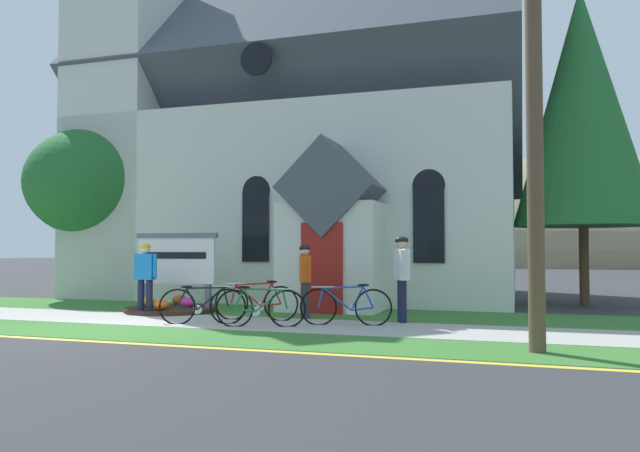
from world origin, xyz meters
TOP-DOWN VIEW (x-y plane):
  - ground at (0.00, 4.00)m, footprint 140.00×140.00m
  - sidewalk_slab at (0.83, 1.58)m, footprint 32.00×2.10m
  - grass_verge at (0.83, -0.35)m, footprint 32.00×1.77m
  - church_lawn at (0.83, 3.98)m, footprint 24.00×2.69m
  - curb_paint_stripe at (0.83, -1.38)m, footprint 28.00×0.16m
  - church_building at (0.37, 9.07)m, footprint 13.63×9.89m
  - church_sign at (-0.36, 3.30)m, footprint 2.13×0.22m
  - flower_bed at (-0.38, 3.08)m, footprint 2.14×2.14m
  - bicycle_blue at (2.27, 2.10)m, footprint 1.82×0.23m
  - bicycle_silver at (4.28, 1.86)m, footprint 1.78×0.41m
  - bicycle_white at (2.78, 1.12)m, footprint 1.67×0.53m
  - bicycle_black at (1.51, 1.17)m, footprint 1.61×0.67m
  - cyclist_in_yellow_jersey at (3.11, 2.77)m, footprint 0.38×0.73m
  - cyclist_in_blue_jersey at (-0.55, 2.29)m, footprint 0.64×0.26m
  - cyclist_in_orange_jersey at (5.24, 2.61)m, footprint 0.40×0.80m
  - utility_pole at (7.64, -0.27)m, footprint 3.12×0.28m
  - roadside_conifer at (9.15, 7.79)m, footprint 3.56×3.56m
  - yard_deciduous_tree at (-5.11, 6.19)m, footprint 4.01×4.01m
  - distant_hill at (10.10, 60.42)m, footprint 93.66×42.46m

SIDE VIEW (x-z plane):
  - ground at x=0.00m, z-range 0.00..0.00m
  - distant_hill at x=10.10m, z-range -10.91..10.91m
  - curb_paint_stripe at x=0.83m, z-range 0.00..0.01m
  - grass_verge at x=0.83m, z-range 0.00..0.01m
  - church_lawn at x=0.83m, z-range 0.00..0.01m
  - sidewalk_slab at x=0.83m, z-range 0.00..0.01m
  - flower_bed at x=-0.38m, z-range -0.08..0.26m
  - bicycle_black at x=1.51m, z-range -0.02..0.77m
  - bicycle_white at x=2.78m, z-range -0.02..0.78m
  - bicycle_silver at x=4.28m, z-range -0.04..0.80m
  - bicycle_blue at x=2.27m, z-range -0.04..0.81m
  - cyclist_in_yellow_jersey at x=3.11m, z-range 0.12..1.70m
  - cyclist_in_blue_jersey at x=-0.55m, z-range 0.13..1.74m
  - cyclist_in_orange_jersey at x=5.24m, z-range 0.16..1.91m
  - church_sign at x=-0.36m, z-range 0.28..2.15m
  - yard_deciduous_tree at x=-5.11m, z-range 0.91..6.15m
  - church_building at x=0.37m, z-range -1.96..11.66m
  - utility_pole at x=7.64m, z-range 0.49..9.78m
  - roadside_conifer at x=9.15m, z-range 1.04..9.56m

